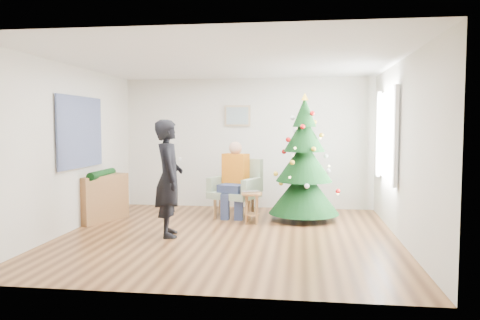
# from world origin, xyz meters

# --- Properties ---
(floor) EXTENTS (5.00, 5.00, 0.00)m
(floor) POSITION_xyz_m (0.00, 0.00, 0.00)
(floor) COLOR brown
(floor) RESTS_ON ground
(ceiling) EXTENTS (5.00, 5.00, 0.00)m
(ceiling) POSITION_xyz_m (0.00, 0.00, 2.60)
(ceiling) COLOR white
(ceiling) RESTS_ON wall_back
(wall_back) EXTENTS (5.00, 0.00, 5.00)m
(wall_back) POSITION_xyz_m (0.00, 2.50, 1.30)
(wall_back) COLOR silver
(wall_back) RESTS_ON floor
(wall_front) EXTENTS (5.00, 0.00, 5.00)m
(wall_front) POSITION_xyz_m (0.00, -2.50, 1.30)
(wall_front) COLOR silver
(wall_front) RESTS_ON floor
(wall_left) EXTENTS (0.00, 5.00, 5.00)m
(wall_left) POSITION_xyz_m (-2.50, 0.00, 1.30)
(wall_left) COLOR silver
(wall_left) RESTS_ON floor
(wall_right) EXTENTS (0.00, 5.00, 5.00)m
(wall_right) POSITION_xyz_m (2.50, 0.00, 1.30)
(wall_right) COLOR silver
(wall_right) RESTS_ON floor
(window_panel) EXTENTS (0.04, 1.30, 1.40)m
(window_panel) POSITION_xyz_m (2.47, 1.00, 1.50)
(window_panel) COLOR white
(window_panel) RESTS_ON wall_right
(curtains) EXTENTS (0.05, 1.75, 1.50)m
(curtains) POSITION_xyz_m (2.44, 1.00, 1.50)
(curtains) COLOR white
(curtains) RESTS_ON wall_right
(christmas_tree) EXTENTS (1.23, 1.23, 2.22)m
(christmas_tree) POSITION_xyz_m (1.13, 1.34, 1.00)
(christmas_tree) COLOR #3F2816
(christmas_tree) RESTS_ON floor
(stool) EXTENTS (0.35, 0.35, 0.53)m
(stool) POSITION_xyz_m (0.26, 0.91, 0.27)
(stool) COLOR brown
(stool) RESTS_ON floor
(laptop) EXTENTS (0.34, 0.31, 0.02)m
(laptop) POSITION_xyz_m (0.26, 0.91, 0.54)
(laptop) COLOR silver
(laptop) RESTS_ON stool
(armchair) EXTENTS (1.01, 0.99, 1.04)m
(armchair) POSITION_xyz_m (-0.10, 1.56, 0.39)
(armchair) COLOR #8DA283
(armchair) RESTS_ON floor
(seated_person) EXTENTS (0.58, 0.74, 1.36)m
(seated_person) POSITION_xyz_m (-0.12, 1.50, 0.71)
(seated_person) COLOR navy
(seated_person) RESTS_ON armchair
(standing_man) EXTENTS (0.59, 0.73, 1.74)m
(standing_man) POSITION_xyz_m (-0.88, -0.13, 0.87)
(standing_man) COLOR black
(standing_man) RESTS_ON floor
(game_controller) EXTENTS (0.07, 0.13, 0.04)m
(game_controller) POSITION_xyz_m (-0.69, -0.16, 1.16)
(game_controller) COLOR white
(game_controller) RESTS_ON standing_man
(console) EXTENTS (0.64, 1.04, 0.80)m
(console) POSITION_xyz_m (-2.33, 0.78, 0.40)
(console) COLOR brown
(console) RESTS_ON floor
(garland) EXTENTS (0.14, 0.90, 0.14)m
(garland) POSITION_xyz_m (-2.33, 0.78, 0.82)
(garland) COLOR black
(garland) RESTS_ON console
(tapestry) EXTENTS (0.03, 1.50, 1.15)m
(tapestry) POSITION_xyz_m (-2.46, 0.30, 1.55)
(tapestry) COLOR black
(tapestry) RESTS_ON wall_left
(framed_picture) EXTENTS (0.52, 0.05, 0.42)m
(framed_picture) POSITION_xyz_m (-0.20, 2.46, 1.85)
(framed_picture) COLOR tan
(framed_picture) RESTS_ON wall_back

